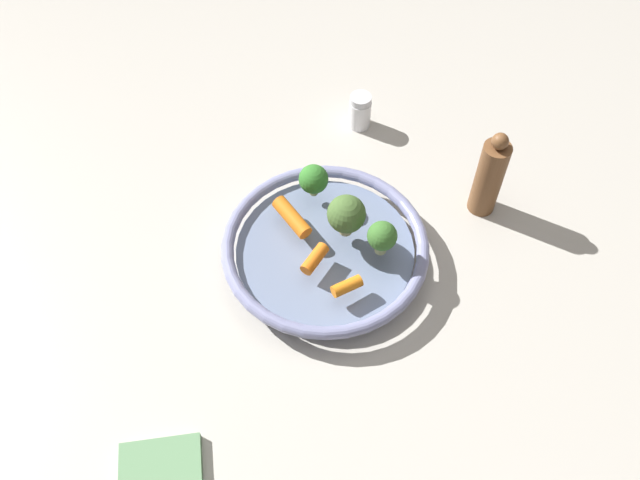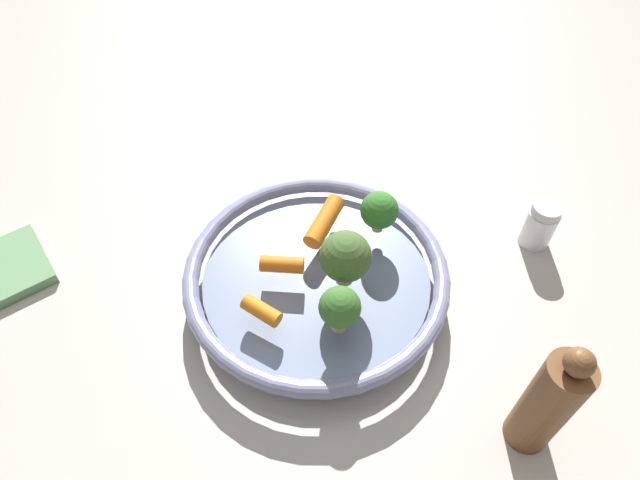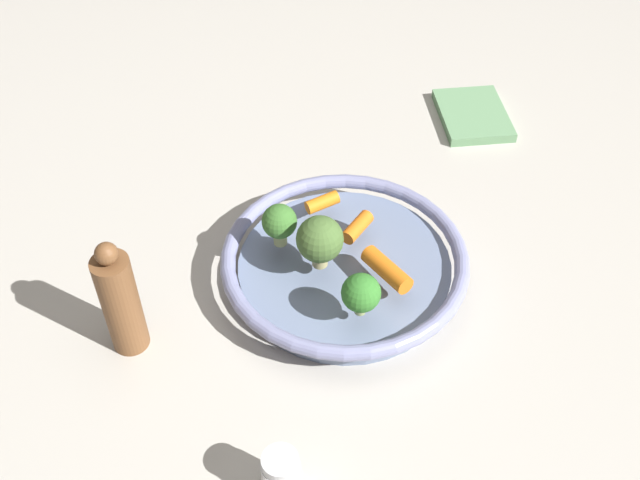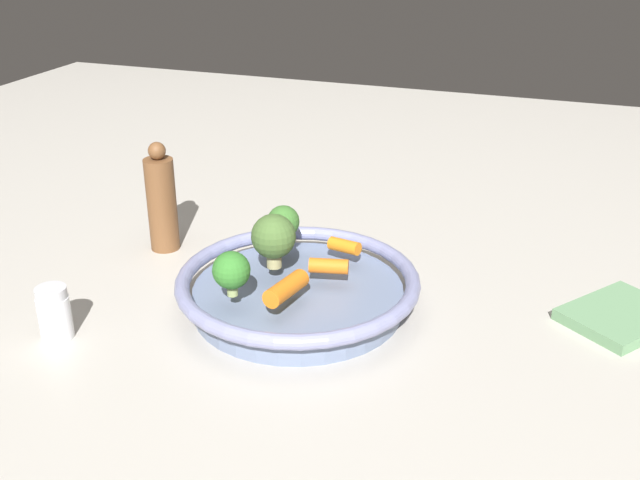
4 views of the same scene
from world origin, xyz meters
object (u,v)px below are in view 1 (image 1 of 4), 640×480
object	(u,v)px
salt_shaker	(360,111)
pepper_mill	(489,176)
baby_carrot_right	(292,217)
broccoli_floret_small	(314,179)
serving_bowl	(325,251)
baby_carrot_near_rim	(315,259)
broccoli_floret_mid	(382,237)
baby_carrot_left	(347,286)
broccoli_floret_large	(346,214)

from	to	relation	value
salt_shaker	pepper_mill	distance (m)	0.26
baby_carrot_right	broccoli_floret_small	distance (m)	0.06
baby_carrot_right	salt_shaker	world-z (taller)	baby_carrot_right
baby_carrot_right	pepper_mill	xyz separation A→B (m)	(0.16, 0.25, 0.01)
serving_bowl	baby_carrot_near_rim	xyz separation A→B (m)	(0.01, -0.03, 0.03)
broccoli_floret_mid	broccoli_floret_small	world-z (taller)	broccoli_floret_mid
baby_carrot_near_rim	broccoli_floret_small	world-z (taller)	broccoli_floret_small
baby_carrot_left	baby_carrot_right	xyz separation A→B (m)	(-0.13, 0.03, 0.00)
baby_carrot_near_rim	serving_bowl	bearing A→B (deg)	112.14
broccoli_floret_large	broccoli_floret_small	world-z (taller)	broccoli_floret_large
baby_carrot_near_rim	salt_shaker	world-z (taller)	baby_carrot_near_rim
baby_carrot_left	baby_carrot_near_rim	bearing A→B (deg)	179.97
broccoli_floret_large	pepper_mill	distance (m)	0.23
baby_carrot_left	broccoli_floret_mid	xyz separation A→B (m)	(-0.01, 0.08, 0.03)
serving_bowl	salt_shaker	xyz separation A→B (m)	(-0.15, 0.24, 0.01)
baby_carrot_left	broccoli_floret_large	bearing A→B (deg)	134.92
serving_bowl	baby_carrot_right	distance (m)	0.07
baby_carrot_left	broccoli_floret_small	world-z (taller)	broccoli_floret_small
pepper_mill	broccoli_floret_small	bearing A→B (deg)	-132.13
baby_carrot_near_rim	broccoli_floret_small	xyz separation A→B (m)	(-0.09, 0.09, 0.02)
baby_carrot_left	broccoli_floret_large	world-z (taller)	broccoli_floret_large
baby_carrot_left	broccoli_floret_small	size ratio (longest dim) A/B	0.79
baby_carrot_right	broccoli_floret_small	size ratio (longest dim) A/B	1.28
broccoli_floret_large	baby_carrot_near_rim	bearing A→B (deg)	-84.34
baby_carrot_near_rim	pepper_mill	xyz separation A→B (m)	(0.08, 0.28, 0.01)
baby_carrot_right	pepper_mill	size ratio (longest dim) A/B	0.43
baby_carrot_near_rim	broccoli_floret_small	distance (m)	0.12
broccoli_floret_mid	pepper_mill	xyz separation A→B (m)	(0.03, 0.20, -0.01)
serving_bowl	broccoli_floret_large	xyz separation A→B (m)	(0.01, 0.03, 0.06)
baby_carrot_left	broccoli_floret_mid	world-z (taller)	broccoli_floret_mid
baby_carrot_near_rim	broccoli_floret_mid	bearing A→B (deg)	57.31
baby_carrot_near_rim	salt_shaker	size ratio (longest dim) A/B	0.74
baby_carrot_right	pepper_mill	distance (m)	0.30
baby_carrot_near_rim	baby_carrot_right	world-z (taller)	baby_carrot_right
baby_carrot_near_rim	pepper_mill	distance (m)	0.29
baby_carrot_left	pepper_mill	xyz separation A→B (m)	(0.02, 0.28, 0.02)
broccoli_floret_mid	salt_shaker	world-z (taller)	broccoli_floret_mid
broccoli_floret_large	broccoli_floret_mid	size ratio (longest dim) A/B	1.21
broccoli_floret_large	broccoli_floret_small	bearing A→B (deg)	168.32
baby_carrot_left	broccoli_floret_small	xyz separation A→B (m)	(-0.15, 0.09, 0.02)
baby_carrot_left	pepper_mill	size ratio (longest dim) A/B	0.27
broccoli_floret_large	pepper_mill	xyz separation A→B (m)	(0.09, 0.21, -0.02)
serving_bowl	baby_carrot_near_rim	world-z (taller)	baby_carrot_near_rim
serving_bowl	broccoli_floret_large	size ratio (longest dim) A/B	4.35
baby_carrot_near_rim	broccoli_floret_large	size ratio (longest dim) A/B	0.69
broccoli_floret_large	broccoli_floret_small	distance (m)	0.08
baby_carrot_left	salt_shaker	xyz separation A→B (m)	(-0.23, 0.27, -0.02)
broccoli_floret_large	broccoli_floret_small	xyz separation A→B (m)	(-0.08, 0.02, -0.01)
serving_bowl	broccoli_floret_small	size ratio (longest dim) A/B	5.55
salt_shaker	baby_carrot_left	bearing A→B (deg)	-49.67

